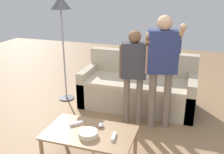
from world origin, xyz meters
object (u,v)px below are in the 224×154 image
Objects in this scene: player_right at (162,60)px; coffee_table at (90,136)px; game_remote_wand_near at (76,123)px; player_center at (134,67)px; snack_bowl at (88,134)px; floor_lamp at (61,11)px; game_remote_wand_far at (114,137)px; game_remote_nunchuk at (101,125)px; couch at (138,88)px.

coffee_table is at bearing -119.07° from player_right.
player_center is at bearing 65.88° from game_remote_wand_near.
snack_bowl is at bearing -100.36° from player_center.
coffee_table is 0.12m from snack_bowl.
game_remote_wand_far is (1.45, -1.63, -1.15)m from floor_lamp.
coffee_table is at bearing -121.72° from game_remote_nunchuk.
player_right reaches higher than game_remote_nunchuk.
floor_lamp is (-1.24, 1.46, 1.14)m from game_remote_nunchuk.
player_right is (1.78, -0.47, -0.57)m from floor_lamp.
coffee_table is at bearing -24.19° from game_remote_wand_near.
player_center is 0.87× the size of player_right.
floor_lamp is (-1.17, 1.68, 1.13)m from snack_bowl.
coffee_table is at bearing 102.75° from snack_bowl.
player_center is 9.10× the size of game_remote_wand_far.
game_remote_wand_far is at bearing -39.19° from game_remote_nunchuk.
game_remote_nunchuk is at bearing -118.68° from player_right.
player_right is (0.54, 0.99, 0.56)m from game_remote_nunchuk.
couch is 12.23× the size of game_remote_wand_far.
player_right is (0.45, -0.62, 0.72)m from couch.
game_remote_nunchuk is at bearing -49.62° from floor_lamp.
floor_lamp reaches higher than player_right.
player_center is 1.21m from game_remote_wand_far.
player_right is at bearing 74.02° from game_remote_wand_far.
couch reaches higher than game_remote_nunchuk.
couch is 1.34× the size of player_center.
snack_bowl is 2.34m from floor_lamp.
game_remote_wand_far is (-0.33, -1.16, -0.57)m from player_right.
coffee_table is 0.55× the size of floor_lamp.
couch is 1.70m from game_remote_wand_near.
couch is at bearing 95.48° from player_center.
snack_bowl is 0.24m from game_remote_nunchuk.
snack_bowl is 0.30m from game_remote_wand_near.
coffee_table is 0.24m from game_remote_wand_near.
snack_bowl is at bearing -38.30° from game_remote_wand_near.
game_remote_wand_near and game_remote_wand_far have the same top height.
game_remote_nunchuk reaches higher than game_remote_wand_far.
player_right reaches higher than couch.
floor_lamp reaches higher than game_remote_nunchuk.
game_remote_nunchuk is at bearing 58.28° from coffee_table.
game_remote_nunchuk reaches higher than game_remote_wand_near.
player_center is 0.41m from player_right.
game_remote_wand_far is at bearing -6.03° from coffee_table.
coffee_table is 4.72× the size of snack_bowl.
snack_bowl is 0.12× the size of floor_lamp.
game_remote_nunchuk is at bearing -98.94° from player_center.
player_right reaches higher than game_remote_wand_far.
game_remote_wand_near is at bearing -114.12° from player_center.
game_remote_wand_near is at bearing -129.11° from player_right.
snack_bowl is 0.13× the size of player_right.
couch is at bearing 86.84° from game_remote_nunchuk.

